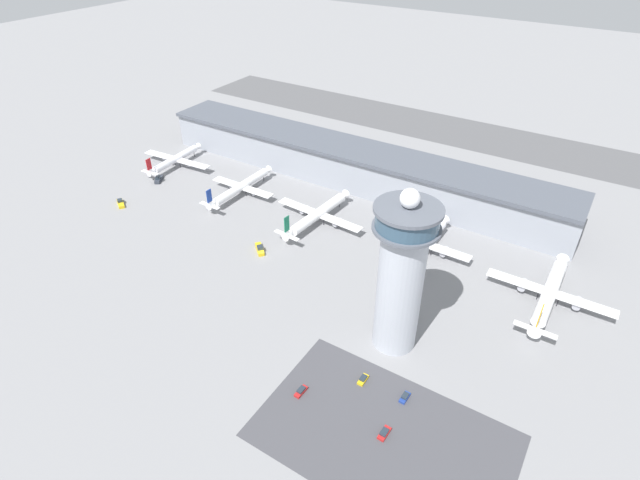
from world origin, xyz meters
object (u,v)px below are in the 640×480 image
(control_tower, at_px, (401,274))
(car_maroon_suv, at_px, (384,433))
(airplane_gate_alpha, at_px, (175,159))
(service_truck_baggage, at_px, (121,203))
(airplane_gate_bravo, at_px, (241,187))
(airplane_gate_charlie, at_px, (318,214))
(airplane_gate_delta, at_px, (425,244))
(car_grey_coupe, at_px, (363,379))
(airplane_gate_echo, at_px, (550,292))
(car_navy_sedan, at_px, (301,391))
(service_truck_catering, at_px, (260,249))
(service_truck_fuel, at_px, (159,179))
(car_blue_compact, at_px, (405,397))

(control_tower, distance_m, car_maroon_suv, 42.14)
(airplane_gate_alpha, relative_size, service_truck_baggage, 5.18)
(airplane_gate_bravo, bearing_deg, airplane_gate_charlie, -1.96)
(airplane_gate_delta, xyz_separation_m, car_grey_coupe, (9.50, -66.93, -3.66))
(airplane_gate_echo, relative_size, service_truck_baggage, 5.74)
(control_tower, relative_size, airplane_gate_bravo, 1.25)
(airplane_gate_echo, height_order, car_navy_sedan, airplane_gate_echo)
(control_tower, relative_size, service_truck_catering, 7.19)
(airplane_gate_charlie, bearing_deg, service_truck_fuel, -173.69)
(service_truck_fuel, bearing_deg, service_truck_baggage, -83.88)
(airplane_gate_alpha, xyz_separation_m, airplane_gate_charlie, (89.08, -6.19, 0.07))
(airplane_gate_bravo, height_order, service_truck_catering, airplane_gate_bravo)
(car_blue_compact, relative_size, car_navy_sedan, 0.92)
(service_truck_fuel, bearing_deg, airplane_gate_alpha, 104.49)
(control_tower, relative_size, car_blue_compact, 12.90)
(airplane_gate_echo, distance_m, service_truck_fuel, 177.64)
(service_truck_fuel, height_order, car_navy_sedan, service_truck_fuel)
(service_truck_catering, relative_size, car_navy_sedan, 1.65)
(service_truck_fuel, relative_size, car_blue_compact, 1.80)
(airplane_gate_echo, bearing_deg, airplane_gate_bravo, 178.88)
(airplane_gate_charlie, bearing_deg, service_truck_catering, -105.63)
(airplane_gate_alpha, distance_m, service_truck_fuel, 16.45)
(airplane_gate_delta, relative_size, car_grey_coupe, 10.06)
(service_truck_catering, distance_m, car_grey_coupe, 72.20)
(car_grey_coupe, xyz_separation_m, car_blue_compact, (12.57, 0.67, 0.03))
(airplane_gate_delta, relative_size, airplane_gate_echo, 0.95)
(airplane_gate_alpha, bearing_deg, service_truck_fuel, -75.51)
(service_truck_catering, xyz_separation_m, service_truck_baggage, (-74.21, -5.21, -0.13))
(car_maroon_suv, bearing_deg, airplane_gate_delta, 105.67)
(control_tower, bearing_deg, car_blue_compact, -56.40)
(airplane_gate_bravo, height_order, airplane_gate_charlie, airplane_gate_charlie)
(airplane_gate_charlie, height_order, service_truck_baggage, airplane_gate_charlie)
(airplane_gate_charlie, relative_size, car_blue_compact, 10.36)
(airplane_gate_delta, xyz_separation_m, car_blue_compact, (22.07, -66.26, -3.63))
(car_maroon_suv, xyz_separation_m, car_blue_compact, (-0.15, 12.97, 0.02))
(airplane_gate_bravo, relative_size, car_blue_compact, 10.30)
(airplane_gate_alpha, xyz_separation_m, car_maroon_suv, (157.25, -81.80, -3.71))
(airplane_gate_delta, height_order, car_navy_sedan, airplane_gate_delta)
(airplane_gate_echo, height_order, service_truck_catering, airplane_gate_echo)
(service_truck_fuel, distance_m, service_truck_baggage, 25.11)
(control_tower, xyz_separation_m, airplane_gate_echo, (36.32, 43.41, -21.68))
(airplane_gate_charlie, height_order, service_truck_fuel, airplane_gate_charlie)
(service_truck_fuel, bearing_deg, airplane_gate_bravo, 14.34)
(car_navy_sedan, bearing_deg, car_maroon_suv, 1.20)
(control_tower, xyz_separation_m, car_maroon_suv, (12.13, -31.00, -25.84))
(airplane_gate_delta, distance_m, service_truck_fuel, 131.69)
(service_truck_baggage, height_order, car_grey_coupe, service_truck_baggage)
(service_truck_catering, distance_m, service_truck_baggage, 74.39)
(control_tower, relative_size, car_grey_coupe, 12.83)
(service_truck_catering, bearing_deg, airplane_gate_echo, 15.55)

